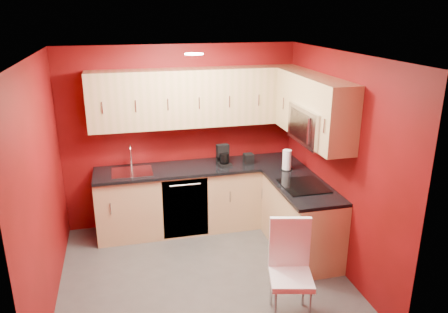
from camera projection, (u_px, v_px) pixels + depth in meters
name	position (u px, v px, depth m)	size (l,w,h in m)	color
floor	(203.00, 275.00, 5.06)	(3.20, 3.20, 0.00)	#4A4845
ceiling	(199.00, 55.00, 4.26)	(3.20, 3.20, 0.00)	white
wall_back	(181.00, 137.00, 6.04)	(3.20, 3.20, 0.00)	maroon
wall_front	(239.00, 245.00, 3.28)	(3.20, 3.20, 0.00)	maroon
wall_left	(42.00, 189.00, 4.30)	(3.00, 3.00, 0.00)	maroon
wall_right	(338.00, 163.00, 5.02)	(3.00, 3.00, 0.00)	maroon
base_cabinets_back	(200.00, 198.00, 6.07)	(2.80, 0.60, 0.87)	tan
base_cabinets_right	(301.00, 220.00, 5.44)	(0.60, 1.30, 0.87)	tan
countertop_back	(200.00, 168.00, 5.91)	(2.80, 0.63, 0.04)	black
countertop_right	(302.00, 187.00, 5.28)	(0.63, 1.27, 0.04)	black
upper_cabinets_back	(197.00, 97.00, 5.74)	(2.80, 0.35, 0.75)	tan
upper_cabinets_right	(311.00, 101.00, 5.18)	(0.35, 1.55, 0.75)	tan
microwave	(316.00, 125.00, 5.02)	(0.42, 0.76, 0.42)	silver
cooktop	(303.00, 186.00, 5.24)	(0.50, 0.55, 0.01)	black
sink	(132.00, 169.00, 5.71)	(0.52, 0.42, 0.35)	silver
dishwasher_front	(186.00, 208.00, 5.75)	(0.60, 0.02, 0.82)	black
downlight	(194.00, 54.00, 4.54)	(0.20, 0.20, 0.01)	white
coffee_maker	(224.00, 155.00, 5.90)	(0.16, 0.22, 0.27)	black
napkin_holder	(248.00, 159.00, 6.00)	(0.13, 0.13, 0.14)	black
paper_towel	(287.00, 160.00, 5.73)	(0.15, 0.15, 0.27)	white
dining_chair	(291.00, 273.00, 4.23)	(0.41, 0.43, 1.01)	white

